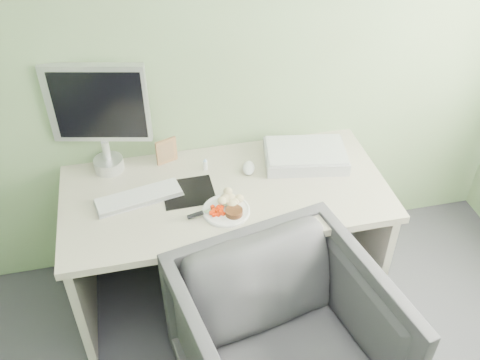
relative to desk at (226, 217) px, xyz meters
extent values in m
plane|color=gray|center=(0.00, 0.38, 0.80)|extent=(3.50, 0.00, 3.50)
cube|color=beige|center=(0.00, 0.00, 0.16)|extent=(1.60, 0.75, 0.04)
cube|color=#B8AF9D|center=(-0.76, 0.00, -0.20)|extent=(0.04, 0.70, 0.69)
cube|color=#B8AF9D|center=(0.76, 0.00, -0.20)|extent=(0.04, 0.70, 0.69)
cylinder|color=white|center=(-0.03, -0.15, 0.19)|extent=(0.22, 0.22, 0.01)
cylinder|color=black|center=(0.00, -0.19, 0.21)|extent=(0.10, 0.10, 0.03)
ellipsoid|color=tan|center=(0.00, -0.10, 0.22)|extent=(0.11, 0.10, 0.05)
cube|color=red|center=(-0.07, -0.16, 0.21)|extent=(0.07, 0.06, 0.04)
cube|color=silver|center=(-0.08, -0.14, 0.20)|extent=(0.12, 0.04, 0.01)
cube|color=black|center=(-0.18, -0.17, 0.21)|extent=(0.08, 0.04, 0.01)
cube|color=black|center=(-0.18, 0.02, 0.18)|extent=(0.25, 0.22, 0.00)
cube|color=white|center=(-0.42, 0.03, 0.20)|extent=(0.42, 0.20, 0.02)
ellipsoid|color=white|center=(0.15, 0.12, 0.20)|extent=(0.09, 0.12, 0.04)
cube|color=olive|center=(-0.25, 0.29, 0.25)|extent=(0.11, 0.05, 0.14)
cylinder|color=white|center=(-0.07, 0.19, 0.21)|extent=(0.02, 0.02, 0.05)
cone|color=#99C7F6|center=(-0.07, 0.19, 0.24)|extent=(0.02, 0.02, 0.02)
cube|color=silver|center=(0.45, 0.14, 0.22)|extent=(0.46, 0.35, 0.07)
cylinder|color=silver|center=(-0.55, 0.29, 0.22)|extent=(0.15, 0.15, 0.06)
cylinder|color=silver|center=(-0.55, 0.29, 0.30)|extent=(0.04, 0.04, 0.11)
cube|color=silver|center=(-0.55, 0.32, 0.56)|extent=(0.48, 0.15, 0.41)
cube|color=black|center=(-0.55, 0.30, 0.56)|extent=(0.42, 0.10, 0.35)
imported|color=#313135|center=(0.12, -0.70, -0.16)|extent=(0.99, 1.01, 0.78)
camera|label=1|loc=(-0.37, -1.97, 1.89)|focal=40.00mm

